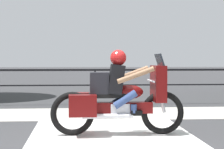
{
  "coord_description": "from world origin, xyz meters",
  "views": [
    {
      "loc": [
        -0.57,
        -7.38,
        1.38
      ],
      "look_at": [
        0.11,
        0.76,
        1.08
      ],
      "focal_mm": 70.0,
      "sensor_mm": 36.0,
      "label": 1
    }
  ],
  "objects": [
    {
      "name": "ground_plane",
      "position": [
        0.0,
        0.0,
        0.0
      ],
      "size": [
        120.0,
        120.0,
        0.0
      ],
      "primitive_type": "plane",
      "color": "#38383A"
    },
    {
      "name": "sidewalk_band",
      "position": [
        0.0,
        3.4,
        0.01
      ],
      "size": [
        44.0,
        2.4,
        0.01
      ],
      "primitive_type": "cube",
      "color": "#B7B2A8",
      "rests_on": "ground"
    },
    {
      "name": "crosswalk_band",
      "position": [
        0.07,
        -0.2,
        0.0
      ],
      "size": [
        2.91,
        6.0,
        0.01
      ],
      "primitive_type": "cube",
      "color": "silver",
      "rests_on": "ground"
    },
    {
      "name": "fence_railing",
      "position": [
        0.0,
        5.48,
        0.84
      ],
      "size": [
        36.0,
        0.05,
        1.07
      ],
      "color": "black",
      "rests_on": "ground"
    },
    {
      "name": "motorcycle",
      "position": [
        0.18,
        0.39,
        0.7
      ],
      "size": [
        2.42,
        0.76,
        1.54
      ],
      "rotation": [
        0.0,
        0.0,
        -0.03
      ],
      "color": "black",
      "rests_on": "ground"
    }
  ]
}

